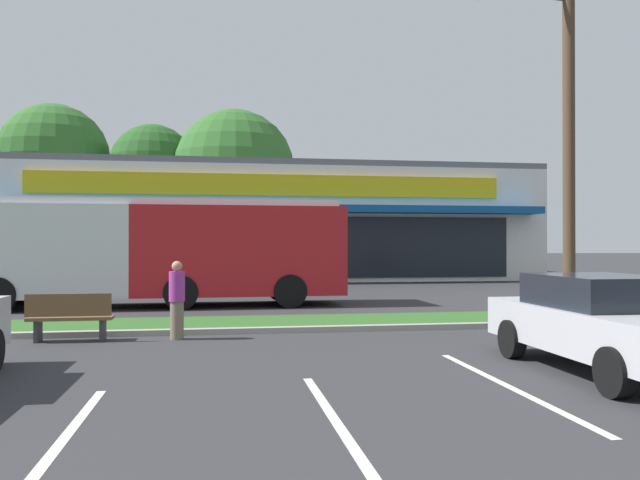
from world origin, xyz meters
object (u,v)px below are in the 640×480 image
car_1 (4,275)px  pedestrian_by_pole (177,300)px  car_3 (606,323)px  city_bus (153,249)px  utility_pole (564,83)px  bus_stop_bench (70,316)px

car_1 → pedestrian_by_pole: (7.02, -12.15, 0.04)m
car_3 → pedestrian_by_pole: pedestrian_by_pole is taller
city_bus → car_1: city_bus is taller
utility_pole → bus_stop_bench: 12.78m
pedestrian_by_pole → utility_pole: bearing=-86.1°
utility_pole → city_bus: bearing=153.5°
bus_stop_bench → pedestrian_by_pole: size_ratio=1.02×
car_3 → pedestrian_by_pole: (-6.51, 4.40, 0.05)m
utility_pole → pedestrian_by_pole: bearing=-169.6°
utility_pole → car_3: utility_pole is taller
city_bus → bus_stop_bench: 7.15m
city_bus → pedestrian_by_pole: (1.15, -6.98, -0.98)m
utility_pole → car_1: size_ratio=2.67×
city_bus → bus_stop_bench: bearing=81.4°
city_bus → car_3: size_ratio=2.58×
city_bus → pedestrian_by_pole: bearing=98.1°
car_1 → utility_pole: bearing=147.6°
pedestrian_by_pole → car_1: bearing=23.6°
utility_pole → bus_stop_bench: bearing=-171.5°
utility_pole → bus_stop_bench: utility_pole is taller
city_bus → car_1: (-5.87, 5.16, -1.01)m
utility_pole → pedestrian_by_pole: utility_pole is taller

